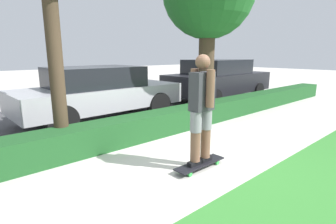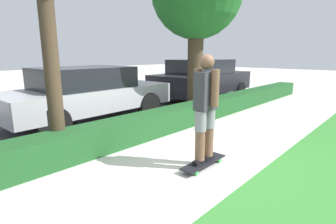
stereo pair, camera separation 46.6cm
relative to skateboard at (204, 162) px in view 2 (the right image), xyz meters
name	(u,v)px [view 2 (the right image)]	position (x,y,z in m)	size (l,w,h in m)	color
ground_plane	(196,160)	(0.13, 0.25, -0.07)	(60.00, 60.00, 0.00)	beige
street_asphalt	(73,119)	(0.13, 4.45, -0.07)	(18.19, 5.00, 0.01)	#474749
hedge_row	(134,128)	(0.13, 1.85, 0.18)	(18.19, 0.60, 0.51)	#1E5123
skateboard	(204,162)	(0.00, 0.00, 0.00)	(0.95, 0.24, 0.09)	black
skater_person	(205,107)	(0.00, 0.00, 0.91)	(0.50, 0.43, 1.68)	black
parked_car_middle	(88,93)	(0.34, 3.97, 0.70)	(4.46, 1.97, 1.45)	#B7B7BC
parked_car_rear	(202,78)	(5.50, 3.92, 0.73)	(4.63, 2.12, 1.56)	black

